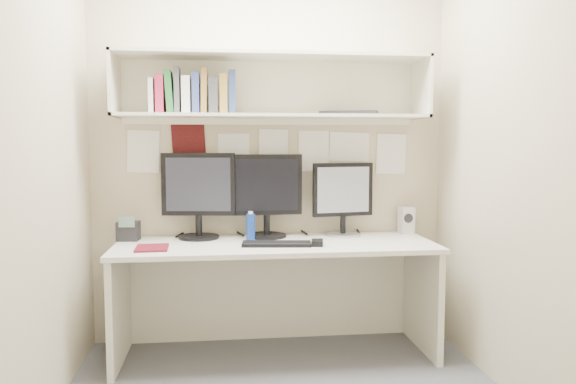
{
  "coord_description": "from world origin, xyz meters",
  "views": [
    {
      "loc": [
        -0.34,
        -2.83,
        1.36
      ],
      "look_at": [
        0.04,
        0.35,
        1.08
      ],
      "focal_mm": 35.0,
      "sensor_mm": 36.0,
      "label": 1
    }
  ],
  "objects": [
    {
      "name": "speaker",
      "position": [
        0.94,
        0.91,
        0.82
      ],
      "size": [
        0.1,
        0.11,
        0.18
      ],
      "rotation": [
        0.0,
        0.0,
        0.12
      ],
      "color": "#BABAB5",
      "rests_on": "desk"
    },
    {
      "name": "monitor_right",
      "position": [
        0.48,
        0.87,
        1.0
      ],
      "size": [
        0.42,
        0.23,
        0.49
      ],
      "rotation": [
        0.0,
        0.0,
        0.17
      ],
      "color": "#A5A5AA",
      "rests_on": "desk"
    },
    {
      "name": "desk_phone",
      "position": [
        -0.93,
        0.84,
        0.79
      ],
      "size": [
        0.14,
        0.13,
        0.16
      ],
      "rotation": [
        0.0,
        0.0,
        -0.1
      ],
      "color": "black",
      "rests_on": "desk"
    },
    {
      "name": "overhead_hutch",
      "position": [
        0.0,
        0.86,
        1.72
      ],
      "size": [
        2.0,
        0.38,
        0.4
      ],
      "color": "silver",
      "rests_on": "wall_back"
    },
    {
      "name": "wall_right",
      "position": [
        1.2,
        0.0,
        1.3
      ],
      "size": [
        0.02,
        2.0,
        2.6
      ],
      "primitive_type": "cube",
      "color": "#BAAD8E",
      "rests_on": "ground"
    },
    {
      "name": "maroon_notebook",
      "position": [
        -0.75,
        0.52,
        0.74
      ],
      "size": [
        0.2,
        0.24,
        0.01
      ],
      "primitive_type": "cube",
      "rotation": [
        0.0,
        0.0,
        0.04
      ],
      "color": "#5D101B",
      "rests_on": "desk"
    },
    {
      "name": "wall_left",
      "position": [
        -1.2,
        0.0,
        1.3
      ],
      "size": [
        0.02,
        2.0,
        2.6
      ],
      "primitive_type": "cube",
      "color": "#BAAD8E",
      "rests_on": "ground"
    },
    {
      "name": "monitor_center",
      "position": [
        -0.04,
        0.87,
        1.02
      ],
      "size": [
        0.47,
        0.26,
        0.55
      ],
      "rotation": [
        0.0,
        0.0,
        0.03
      ],
      "color": "black",
      "rests_on": "desk"
    },
    {
      "name": "pinned_papers",
      "position": [
        0.0,
        0.99,
        1.25
      ],
      "size": [
        1.92,
        0.01,
        0.48
      ],
      "primitive_type": null,
      "color": "white",
      "rests_on": "wall_back"
    },
    {
      "name": "monitor_left",
      "position": [
        -0.49,
        0.87,
        1.03
      ],
      "size": [
        0.48,
        0.27,
        0.56
      ],
      "rotation": [
        0.0,
        0.0,
        -0.13
      ],
      "color": "black",
      "rests_on": "desk"
    },
    {
      "name": "desk",
      "position": [
        0.0,
        0.65,
        0.37
      ],
      "size": [
        2.0,
        0.7,
        0.73
      ],
      "color": "silver",
      "rests_on": "floor"
    },
    {
      "name": "blue_bottle",
      "position": [
        -0.15,
        0.77,
        0.82
      ],
      "size": [
        0.06,
        0.06,
        0.19
      ],
      "color": "navy",
      "rests_on": "desk"
    },
    {
      "name": "hutch_tray",
      "position": [
        0.5,
        0.81,
        1.55
      ],
      "size": [
        0.4,
        0.26,
        0.03
      ],
      "primitive_type": "cube",
      "rotation": [
        0.0,
        0.0,
        -0.35
      ],
      "color": "black",
      "rests_on": "overhead_hutch"
    },
    {
      "name": "mouse",
      "position": [
        0.24,
        0.52,
        0.75
      ],
      "size": [
        0.09,
        0.12,
        0.03
      ],
      "primitive_type": "cube",
      "rotation": [
        0.0,
        0.0,
        -0.18
      ],
      "color": "black",
      "rests_on": "desk"
    },
    {
      "name": "wall_back",
      "position": [
        0.0,
        1.0,
        1.3
      ],
      "size": [
        2.4,
        0.02,
        2.6
      ],
      "primitive_type": "cube",
      "color": "#BAAD8E",
      "rests_on": "ground"
    },
    {
      "name": "book_stack",
      "position": [
        -0.51,
        0.79,
        1.67
      ],
      "size": [
        0.53,
        0.18,
        0.29
      ],
      "color": "silver",
      "rests_on": "overhead_hutch"
    },
    {
      "name": "wall_front",
      "position": [
        0.0,
        -1.0,
        1.3
      ],
      "size": [
        2.4,
        0.02,
        2.6
      ],
      "primitive_type": "cube",
      "color": "#BAAD8E",
      "rests_on": "ground"
    },
    {
      "name": "keyboard",
      "position": [
        -0.0,
        0.54,
        0.74
      ],
      "size": [
        0.44,
        0.2,
        0.02
      ],
      "primitive_type": "cube",
      "rotation": [
        0.0,
        0.0,
        -0.12
      ],
      "color": "black",
      "rests_on": "desk"
    }
  ]
}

